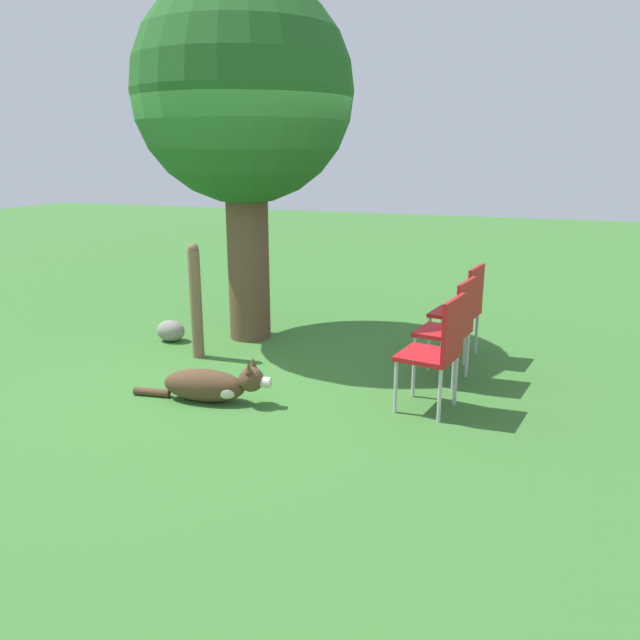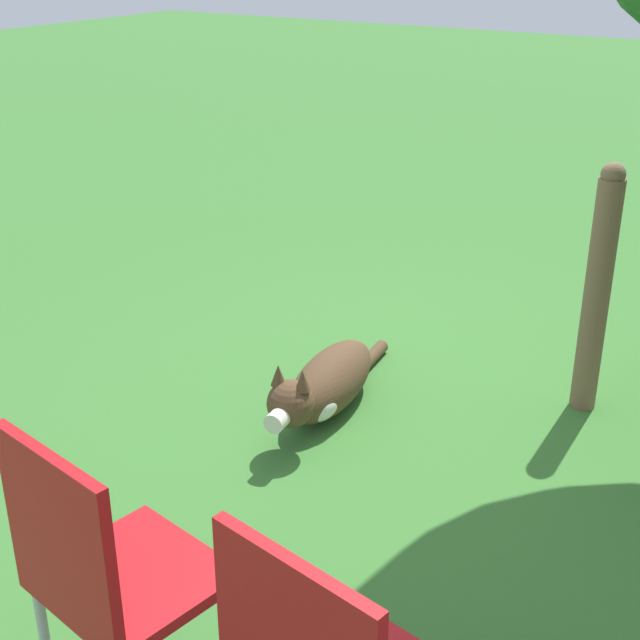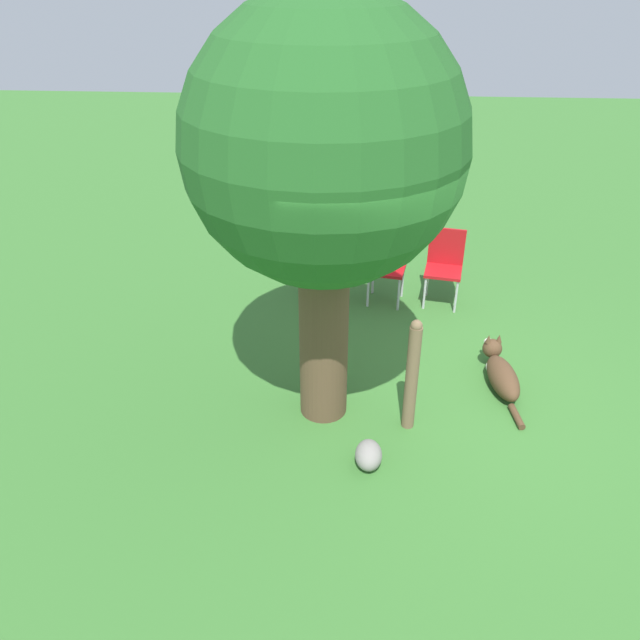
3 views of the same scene
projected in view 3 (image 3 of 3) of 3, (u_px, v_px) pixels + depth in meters
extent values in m
plane|color=#38702D|center=(427.00, 406.00, 6.10)|extent=(30.00, 30.00, 0.00)
cylinder|color=brown|center=(324.00, 323.00, 5.56)|extent=(0.45, 0.45, 1.96)
sphere|color=#235B23|center=(324.00, 144.00, 4.75)|extent=(2.23, 2.23, 2.23)
ellipsoid|color=#513823|center=(503.00, 378.00, 6.27)|extent=(0.73, 0.35, 0.27)
ellipsoid|color=silver|center=(497.00, 368.00, 6.44)|extent=(0.27, 0.25, 0.16)
sphere|color=#513823|center=(492.00, 348.00, 6.58)|extent=(0.23, 0.23, 0.20)
cylinder|color=silver|center=(489.00, 344.00, 6.68)|extent=(0.10, 0.10, 0.09)
cone|color=#513823|center=(489.00, 339.00, 6.51)|extent=(0.07, 0.07, 0.09)
cone|color=#513823|center=(499.00, 338.00, 6.52)|extent=(0.07, 0.07, 0.09)
cylinder|color=#513823|center=(517.00, 416.00, 5.91)|extent=(0.32, 0.10, 0.07)
cylinder|color=brown|center=(412.00, 379.00, 5.58)|extent=(0.12, 0.12, 1.08)
sphere|color=brown|center=(417.00, 326.00, 5.29)|extent=(0.10, 0.10, 0.10)
cube|color=#B21419|center=(443.00, 271.00, 7.63)|extent=(0.49, 0.51, 0.04)
cube|color=#B21419|center=(447.00, 246.00, 7.66)|extent=(0.11, 0.44, 0.47)
cylinder|color=#B7B7BC|center=(456.00, 297.00, 7.56)|extent=(0.03, 0.03, 0.43)
cylinder|color=#B7B7BC|center=(425.00, 293.00, 7.64)|extent=(0.03, 0.03, 0.43)
cylinder|color=#B7B7BC|center=(458.00, 283.00, 7.86)|extent=(0.03, 0.03, 0.43)
cylinder|color=#B7B7BC|center=(427.00, 280.00, 7.94)|extent=(0.03, 0.03, 0.43)
cube|color=#B21419|center=(387.00, 269.00, 7.68)|extent=(0.49, 0.51, 0.04)
cube|color=#B21419|center=(390.00, 244.00, 7.71)|extent=(0.11, 0.44, 0.47)
cylinder|color=#B7B7BC|center=(399.00, 294.00, 7.61)|extent=(0.03, 0.03, 0.43)
cylinder|color=#B7B7BC|center=(368.00, 291.00, 7.69)|extent=(0.03, 0.03, 0.43)
cylinder|color=#B7B7BC|center=(403.00, 281.00, 7.91)|extent=(0.03, 0.03, 0.43)
cylinder|color=#B7B7BC|center=(373.00, 278.00, 7.99)|extent=(0.03, 0.03, 0.43)
cube|color=#B21419|center=(331.00, 267.00, 7.73)|extent=(0.49, 0.51, 0.04)
cube|color=#B21419|center=(334.00, 242.00, 7.76)|extent=(0.11, 0.44, 0.47)
cylinder|color=#B7B7BC|center=(342.00, 292.00, 7.66)|extent=(0.03, 0.03, 0.43)
cylinder|color=#B7B7BC|center=(312.00, 289.00, 7.74)|extent=(0.03, 0.03, 0.43)
cylinder|color=#B7B7BC|center=(348.00, 279.00, 7.96)|extent=(0.03, 0.03, 0.43)
cylinder|color=#B7B7BC|center=(319.00, 276.00, 8.04)|extent=(0.03, 0.03, 0.43)
ellipsoid|color=gray|center=(369.00, 455.00, 5.35)|extent=(0.32, 0.23, 0.23)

